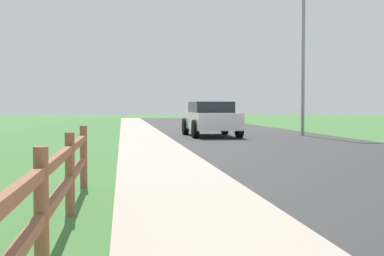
% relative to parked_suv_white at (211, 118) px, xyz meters
% --- Properties ---
extents(ground_plane, '(120.00, 120.00, 0.00)m').
position_rel_parked_suv_white_xyz_m(ground_plane, '(-1.79, 1.87, -0.76)').
color(ground_plane, '#3E6E35').
extents(road_asphalt, '(7.00, 66.00, 0.01)m').
position_rel_parked_suv_white_xyz_m(road_asphalt, '(1.71, 3.87, -0.76)').
color(road_asphalt, '#2D2D2D').
rests_on(road_asphalt, ground).
extents(curb_concrete, '(6.00, 66.00, 0.01)m').
position_rel_parked_suv_white_xyz_m(curb_concrete, '(-4.79, 3.87, -0.76)').
color(curb_concrete, tan).
rests_on(curb_concrete, ground).
extents(grass_verge, '(5.00, 66.00, 0.00)m').
position_rel_parked_suv_white_xyz_m(grass_verge, '(-6.29, 3.87, -0.75)').
color(grass_verge, '#3E6E35').
rests_on(grass_verge, ground).
extents(rail_fence, '(0.11, 8.95, 0.95)m').
position_rel_parked_suv_white_xyz_m(rail_fence, '(-4.26, -18.64, -0.21)').
color(rail_fence, brown).
rests_on(rail_fence, ground).
extents(parked_suv_white, '(2.10, 4.36, 1.44)m').
position_rel_parked_suv_white_xyz_m(parked_suv_white, '(0.00, 0.00, 0.00)').
color(parked_suv_white, white).
rests_on(parked_suv_white, ground).
extents(street_lamp, '(1.17, 0.20, 7.00)m').
position_rel_parked_suv_white_xyz_m(street_lamp, '(4.07, -0.02, 3.35)').
color(street_lamp, gray).
rests_on(street_lamp, ground).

